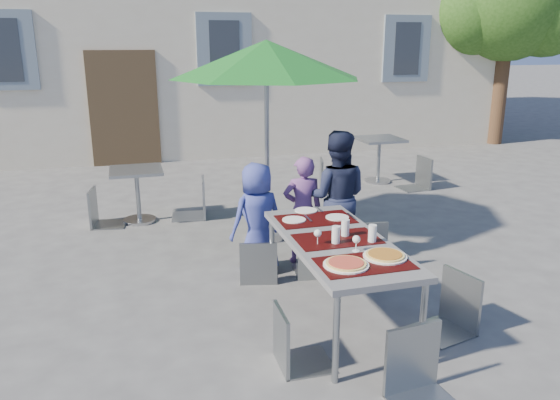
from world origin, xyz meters
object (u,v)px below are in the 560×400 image
object	(u,v)px
pizza_near_left	(346,264)
chair_4	(455,269)
child_2	(336,197)
bg_chair_r_0	(195,174)
patio_umbrella	(266,62)
bg_chair_l_1	(329,155)
chair_0	(258,236)
child_1	(303,210)
chair_2	(364,214)
chair_5	(425,324)
dining_table	(337,245)
bg_chair_r_1	(420,154)
chair_1	(317,225)
chair_3	(294,304)
cafe_table_0	(137,186)
cafe_table_1	(379,152)
pizza_near_right	(385,255)
bg_chair_l_0	(99,185)
child_0	(257,218)

from	to	relation	value
pizza_near_left	chair_4	bearing A→B (deg)	6.84
child_2	bg_chair_r_0	distance (m)	2.37
patio_umbrella	bg_chair_l_1	size ratio (longest dim) A/B	2.30
chair_0	chair_4	world-z (taller)	chair_4
bg_chair_r_0	child_1	bearing A→B (deg)	-64.51
bg_chair_l_1	chair_0	bearing A→B (deg)	-122.11
chair_2	chair_4	bearing A→B (deg)	-82.90
bg_chair_r_0	chair_5	bearing A→B (deg)	-78.36
dining_table	chair_0	bearing A→B (deg)	115.56
chair_2	bg_chair_r_0	distance (m)	2.73
dining_table	bg_chair_r_1	world-z (taller)	bg_chair_r_1
chair_1	chair_3	size ratio (longest dim) A/B	1.08
chair_0	chair_3	world-z (taller)	chair_3
chair_0	chair_2	bearing A→B (deg)	1.25
chair_4	bg_chair_r_1	xyz separation A→B (m)	(2.09, 4.23, 0.02)
chair_1	bg_chair_l_1	distance (m)	3.31
cafe_table_0	patio_umbrella	bearing A→B (deg)	-34.88
chair_0	bg_chair_r_1	size ratio (longest dim) A/B	0.86
chair_0	cafe_table_0	distance (m)	2.56
chair_0	chair_4	size ratio (longest dim) A/B	0.89
pizza_near_left	bg_chair_r_1	world-z (taller)	bg_chair_r_1
chair_2	bg_chair_l_1	distance (m)	3.08
child_2	chair_5	xyz separation A→B (m)	(-0.36, -2.50, -0.16)
dining_table	chair_2	bearing A→B (deg)	54.59
pizza_near_left	cafe_table_1	xyz separation A→B (m)	(2.66, 4.92, -0.23)
pizza_near_right	bg_chair_l_0	size ratio (longest dim) A/B	0.36
child_1	chair_3	bearing A→B (deg)	77.00
pizza_near_right	chair_4	xyz separation A→B (m)	(0.67, 0.05, -0.21)
chair_5	bg_chair_l_1	xyz separation A→B (m)	(1.29, 5.18, 0.04)
child_0	patio_umbrella	xyz separation A→B (m)	(0.37, 1.00, 1.54)
chair_0	chair_5	world-z (taller)	chair_5
cafe_table_0	child_1	bearing A→B (deg)	-48.60
chair_0	cafe_table_0	bearing A→B (deg)	115.48
chair_2	chair_4	size ratio (longest dim) A/B	1.09
chair_4	patio_umbrella	bearing A→B (deg)	109.07
dining_table	patio_umbrella	bearing A→B (deg)	90.96
bg_chair_l_0	bg_chair_r_0	world-z (taller)	bg_chair_r_0
child_1	chair_4	distance (m)	1.93
chair_3	bg_chair_r_0	xyz separation A→B (m)	(-0.22, 3.86, 0.10)
pizza_near_right	chair_0	bearing A→B (deg)	114.58
chair_0	cafe_table_1	size ratio (longest dim) A/B	1.09
child_0	chair_0	bearing A→B (deg)	62.58
pizza_near_right	bg_chair_r_0	size ratio (longest dim) A/B	0.33
pizza_near_left	chair_5	world-z (taller)	chair_5
chair_3	chair_2	bearing A→B (deg)	51.09
patio_umbrella	cafe_table_1	world-z (taller)	patio_umbrella
chair_0	bg_chair_l_0	xyz separation A→B (m)	(-1.59, 2.28, 0.06)
pizza_near_left	patio_umbrella	distance (m)	3.08
child_1	bg_chair_l_0	world-z (taller)	child_1
chair_3	bg_chair_l_1	world-z (taller)	bg_chair_l_1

